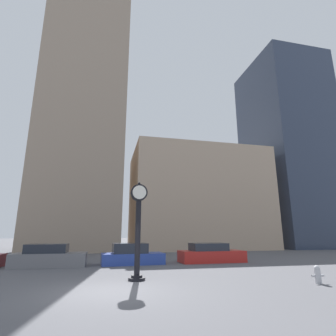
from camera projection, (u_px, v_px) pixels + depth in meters
name	position (u px, v px, depth m)	size (l,w,h in m)	color
ground_plane	(108.00, 291.00, 9.19)	(200.00, 200.00, 0.00)	#515156
building_tall_tower	(86.00, 117.00, 35.26)	(10.02, 12.00, 34.44)	gray
building_storefront_row	(196.00, 200.00, 35.93)	(17.31, 12.00, 12.80)	tan
building_glass_modern	(287.00, 150.00, 41.21)	(10.10, 12.00, 29.34)	#2D384C
street_clock	(138.00, 224.00, 11.86)	(0.77, 0.74, 4.31)	black
car_grey	(49.00, 257.00, 15.96)	(4.28, 1.77, 1.33)	slate
car_blue	(132.00, 255.00, 17.20)	(4.11, 2.01, 1.33)	#28429E
car_red	(211.00, 254.00, 18.42)	(4.55, 1.89, 1.29)	red
fire_hydrant_near	(318.00, 274.00, 10.67)	(0.57, 0.25, 0.70)	#B7B7BC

